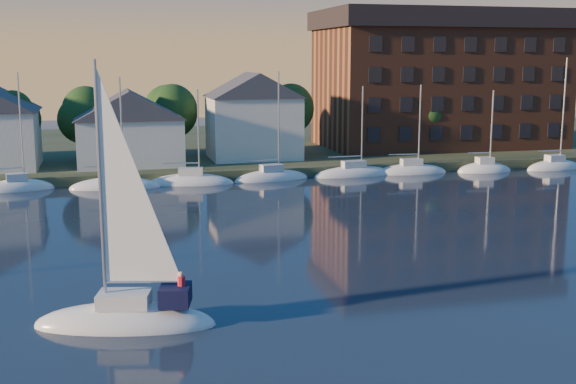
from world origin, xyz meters
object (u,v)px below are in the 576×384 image
object	(u,v)px
clubhouse_east	(253,115)
hero_sailboat	(128,314)
condo_block	(439,78)
clubhouse_centre	(130,127)

from	to	relation	value
clubhouse_east	hero_sailboat	distance (m)	51.04
clubhouse_east	condo_block	xyz separation A→B (m)	(26.00, 5.95, 3.79)
clubhouse_centre	condo_block	xyz separation A→B (m)	(40.00, 7.95, 4.66)
condo_block	hero_sailboat	distance (m)	69.10
clubhouse_east	hero_sailboat	xyz separation A→B (m)	(-15.94, -48.19, -5.43)
condo_block	hero_sailboat	size ratio (longest dim) A/B	2.30
clubhouse_centre	hero_sailboat	size ratio (longest dim) A/B	0.86
clubhouse_centre	condo_block	world-z (taller)	condo_block
clubhouse_centre	clubhouse_east	distance (m)	14.17
clubhouse_centre	condo_block	distance (m)	41.05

